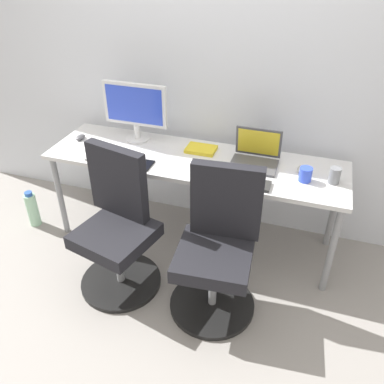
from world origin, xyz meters
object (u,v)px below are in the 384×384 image
Objects in this scene: open_laptop at (256,156)px; coffee_mug at (305,174)px; desktop_monitor at (135,108)px; office_chair_left at (118,228)px; office_chair_right at (218,250)px; water_bottle_on_floor at (32,209)px.

coffee_mug is (0.34, -0.13, -0.01)m from open_laptop.
office_chair_left is at bearing -77.12° from desktop_monitor.
office_chair_left reaches higher than open_laptop.
office_chair_left is 1.00× the size of office_chair_right.
desktop_monitor is at bearing 174.83° from open_laptop.
coffee_mug is (2.04, 0.18, 0.60)m from water_bottle_on_floor.
coffee_mug reaches higher than water_bottle_on_floor.
open_laptop is (0.75, 0.63, 0.33)m from office_chair_left.
office_chair_right reaches higher than open_laptop.
coffee_mug is (1.09, 0.50, 0.32)m from office_chair_left.
office_chair_right is 1.96× the size of desktop_monitor.
office_chair_left is 3.03× the size of open_laptop.
desktop_monitor is 1.28m from coffee_mug.
coffee_mug is at bearing 5.18° from water_bottle_on_floor.
desktop_monitor reaches higher than coffee_mug.
desktop_monitor reaches higher than office_chair_right.
desktop_monitor is 0.93m from open_laptop.
desktop_monitor is (-0.83, 0.71, 0.53)m from office_chair_right.
office_chair_right is at bearing -97.50° from open_laptop.
coffee_mug is at bearing -9.65° from desktop_monitor.
office_chair_right is at bearing 0.13° from office_chair_left.
office_chair_left is 1.04m from water_bottle_on_floor.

